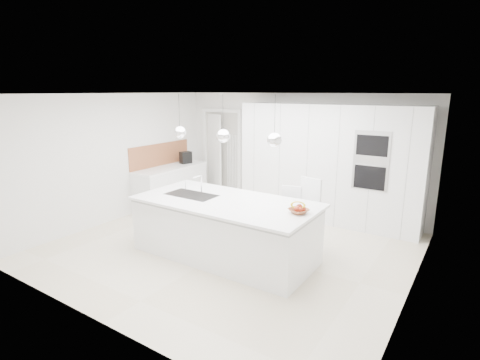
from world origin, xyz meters
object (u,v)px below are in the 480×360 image
Objects in this scene: island_base at (224,230)px; fruit_bowl at (299,211)px; espresso_machine at (186,157)px; bar_stool_left at (287,218)px; bar_stool_right at (306,217)px.

fruit_bowl is (1.20, 0.09, 0.50)m from island_base.
island_base is at bearing -175.53° from fruit_bowl.
espresso_machine is 0.27× the size of bar_stool_left.
bar_stool_left is at bearing 51.62° from island_base.
espresso_machine is at bearing 141.69° from island_base.
bar_stool_left reaches higher than island_base.
bar_stool_left is at bearing -3.05° from espresso_machine.
espresso_machine is (-3.73, 1.90, 0.10)m from fruit_bowl.
fruit_bowl is 0.23× the size of bar_stool_right.
espresso_machine is (-2.53, 2.00, 0.61)m from island_base.
espresso_machine reaches higher than bar_stool_left.
island_base is 1.31m from fruit_bowl.
fruit_bowl reaches higher than island_base.
bar_stool_right reaches higher than fruit_bowl.
fruit_bowl is 0.85m from bar_stool_right.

